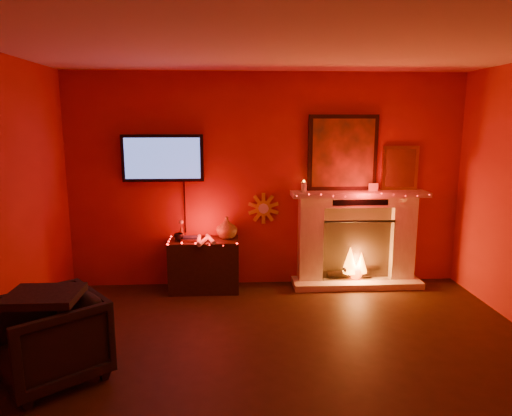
{
  "coord_description": "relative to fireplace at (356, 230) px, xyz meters",
  "views": [
    {
      "loc": [
        -0.47,
        -3.24,
        2.1
      ],
      "look_at": [
        -0.19,
        1.7,
        1.15
      ],
      "focal_mm": 32.0,
      "sensor_mm": 36.0,
      "label": 1
    }
  ],
  "objects": [
    {
      "name": "room",
      "position": [
        -1.14,
        -2.39,
        0.63
      ],
      "size": [
        5.0,
        5.0,
        5.0
      ],
      "color": "black",
      "rests_on": "ground"
    },
    {
      "name": "fireplace",
      "position": [
        0.0,
        0.0,
        0.0
      ],
      "size": [
        1.72,
        0.4,
        2.18
      ],
      "color": "beige",
      "rests_on": "floor"
    },
    {
      "name": "tv",
      "position": [
        -2.44,
        0.06,
        0.92
      ],
      "size": [
        1.0,
        0.07,
        1.24
      ],
      "color": "black",
      "rests_on": "room"
    },
    {
      "name": "sunburst_clock",
      "position": [
        -1.19,
        0.09,
        0.28
      ],
      "size": [
        0.4,
        0.03,
        0.4
      ],
      "color": "gold",
      "rests_on": "room"
    },
    {
      "name": "console_table",
      "position": [
        -1.93,
        -0.13,
        -0.35
      ],
      "size": [
        0.86,
        0.55,
        0.93
      ],
      "color": "black",
      "rests_on": "floor"
    },
    {
      "name": "armchair",
      "position": [
        -3.09,
        -2.09,
        -0.37
      ],
      "size": [
        1.08,
        1.08,
        0.71
      ],
      "primitive_type": "imported",
      "rotation": [
        0.0,
        0.0,
        -0.91
      ],
      "color": "black",
      "rests_on": "floor"
    }
  ]
}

